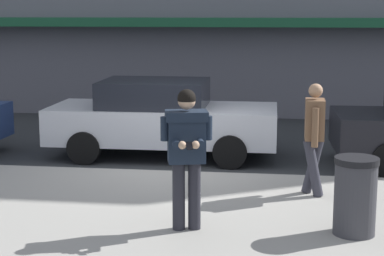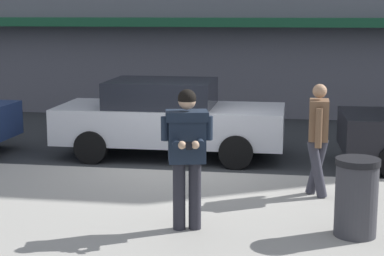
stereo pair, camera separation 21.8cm
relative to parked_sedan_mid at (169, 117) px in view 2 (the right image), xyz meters
The scene contains 7 objects.
ground_plane 1.79m from the parked_sedan_mid, 70.23° to the right, with size 80.00×80.00×0.00m, color #2B2D30.
sidewalk 4.68m from the parked_sedan_mid, 70.51° to the right, with size 32.00×5.30×0.14m, color #99968E.
curb_paint_line 2.27m from the parked_sedan_mid, 43.45° to the right, with size 28.00×0.12×0.01m, color silver.
parked_sedan_mid is the anchor object (origin of this frame).
man_texting_on_phone 4.87m from the parked_sedan_mid, 75.91° to the right, with size 0.63×0.63×1.81m.
pedestrian_dark_coat 4.07m from the parked_sedan_mid, 45.32° to the right, with size 0.33×0.60×1.70m.
trash_bin 5.65m from the parked_sedan_mid, 54.51° to the right, with size 0.55×0.55×0.98m.
Camera 2 is at (1.97, -10.91, 2.88)m, focal length 60.00 mm.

